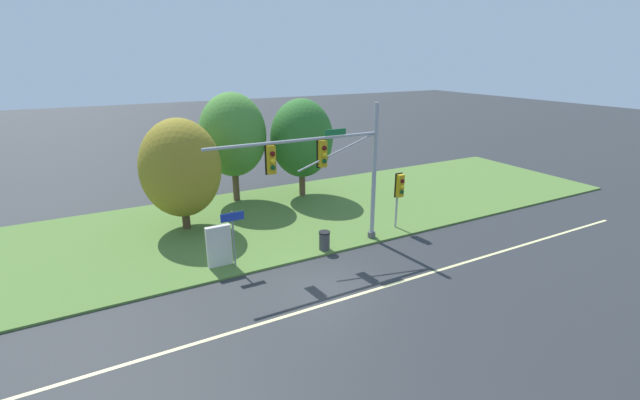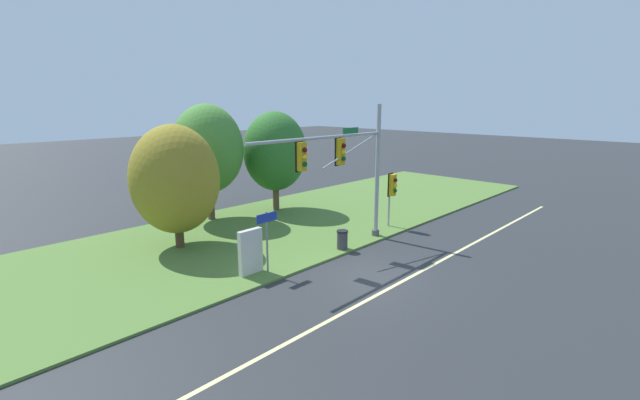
% 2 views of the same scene
% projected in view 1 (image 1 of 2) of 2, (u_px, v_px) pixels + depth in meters
% --- Properties ---
extents(ground_plane, '(160.00, 160.00, 0.00)m').
position_uv_depth(ground_plane, '(326.00, 286.00, 17.77)').
color(ground_plane, '#282B2D').
extents(lane_stripe, '(36.00, 0.16, 0.01)m').
position_uv_depth(lane_stripe, '(341.00, 300.00, 16.76)').
color(lane_stripe, beige).
rests_on(lane_stripe, ground).
extents(grass_verge, '(48.00, 11.50, 0.10)m').
position_uv_depth(grass_verge, '(257.00, 221.00, 24.63)').
color(grass_verge, '#517533').
rests_on(grass_verge, ground).
extents(traffic_signal_mast, '(8.56, 0.49, 6.91)m').
position_uv_depth(traffic_signal_mast, '(333.00, 164.00, 19.90)').
color(traffic_signal_mast, '#9EA0A5').
rests_on(traffic_signal_mast, grass_verge).
extents(pedestrian_signal_near_kerb, '(0.46, 0.55, 3.10)m').
position_uv_depth(pedestrian_signal_near_kerb, '(400.00, 189.00, 22.81)').
color(pedestrian_signal_near_kerb, '#9EA0A5').
rests_on(pedestrian_signal_near_kerb, grass_verge).
extents(route_sign_post, '(1.04, 0.08, 2.62)m').
position_uv_depth(route_sign_post, '(233.00, 230.00, 18.67)').
color(route_sign_post, slate).
rests_on(route_sign_post, grass_verge).
extents(tree_nearest_road, '(4.19, 4.19, 6.01)m').
position_uv_depth(tree_nearest_road, '(181.00, 168.00, 22.43)').
color(tree_nearest_road, '#4C3823').
rests_on(tree_nearest_road, grass_verge).
extents(tree_left_of_mast, '(4.20, 4.20, 6.92)m').
position_uv_depth(tree_left_of_mast, '(233.00, 135.00, 26.72)').
color(tree_left_of_mast, brown).
rests_on(tree_left_of_mast, grass_verge).
extents(tree_behind_signpost, '(4.09, 4.09, 6.44)m').
position_uv_depth(tree_behind_signpost, '(302.00, 138.00, 27.87)').
color(tree_behind_signpost, brown).
rests_on(tree_behind_signpost, grass_verge).
extents(info_kiosk, '(1.10, 0.24, 1.90)m').
position_uv_depth(info_kiosk, '(219.00, 246.00, 19.02)').
color(info_kiosk, beige).
rests_on(info_kiosk, grass_verge).
extents(trash_bin, '(0.56, 0.56, 0.93)m').
position_uv_depth(trash_bin, '(324.00, 240.00, 20.76)').
color(trash_bin, '#38383D').
rests_on(trash_bin, grass_verge).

